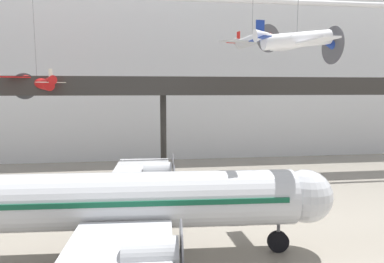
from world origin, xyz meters
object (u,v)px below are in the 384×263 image
Objects in this scene: airliner_silver_main at (114,202)px; suspended_plane_silver_racer at (252,40)px; suspended_plane_white_twin at (297,40)px; suspended_plane_red_highwing at (37,82)px.

airliner_silver_main is 20.23m from suspended_plane_silver_racer.
suspended_plane_white_twin is (11.78, 2.13, 9.68)m from airliner_silver_main.
suspended_plane_white_twin is at bearing -168.57° from suspended_plane_red_highwing.
airliner_silver_main is at bearing 165.47° from suspended_plane_red_highwing.
suspended_plane_silver_racer is at bearing 48.62° from airliner_silver_main.
suspended_plane_silver_racer is at bearing 85.73° from suspended_plane_white_twin.
suspended_plane_silver_racer is (11.87, 12.07, 11.07)m from airliner_silver_main.
airliner_silver_main is at bearing -60.56° from suspended_plane_silver_racer.
suspended_plane_red_highwing is (-9.18, 17.74, 7.23)m from airliner_silver_main.
suspended_plane_white_twin is (-0.10, -9.94, -1.39)m from suspended_plane_silver_racer.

